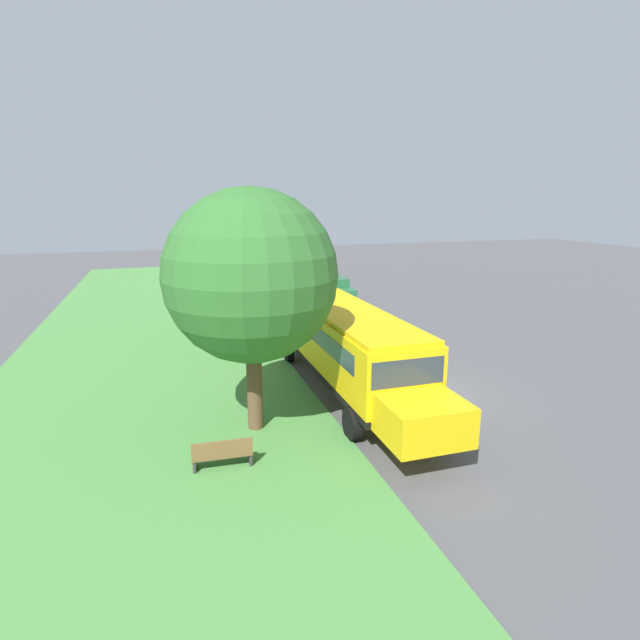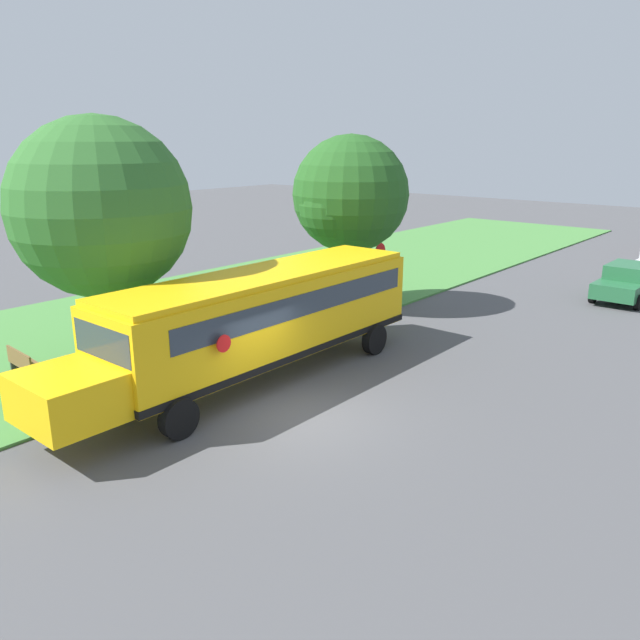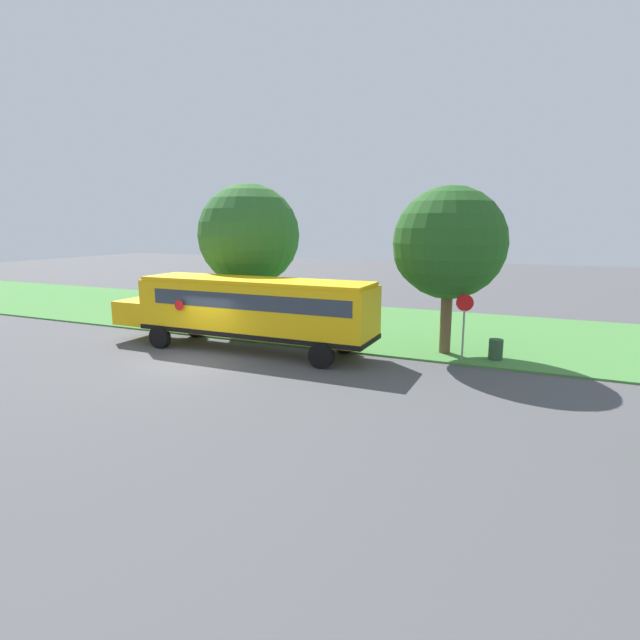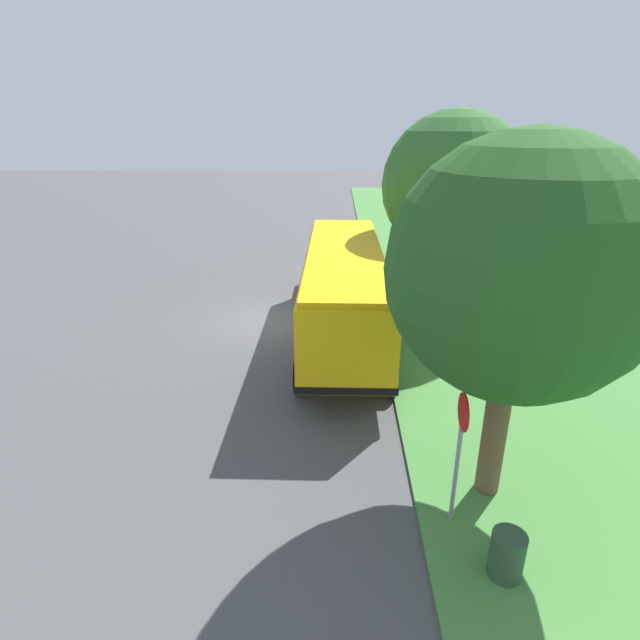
{
  "view_description": "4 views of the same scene",
  "coord_description": "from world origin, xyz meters",
  "px_view_note": "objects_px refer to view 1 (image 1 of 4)",
  "views": [
    {
      "loc": [
        -9.03,
        -15.61,
        7.09
      ],
      "look_at": [
        -2.57,
        4.8,
        1.9
      ],
      "focal_mm": 28.0,
      "sensor_mm": 36.0,
      "label": 1
    },
    {
      "loc": [
        9.73,
        -10.77,
        6.79
      ],
      "look_at": [
        -1.94,
        3.02,
        1.53
      ],
      "focal_mm": 35.0,
      "sensor_mm": 36.0,
      "label": 2
    },
    {
      "loc": [
        15.46,
        12.64,
        5.42
      ],
      "look_at": [
        -2.03,
        4.85,
        1.76
      ],
      "focal_mm": 28.0,
      "sensor_mm": 36.0,
      "label": 3
    },
    {
      "loc": [
        -2.38,
        17.36,
        7.03
      ],
      "look_at": [
        -1.95,
        3.92,
        1.65
      ],
      "focal_mm": 28.0,
      "sensor_mm": 36.0,
      "label": 4
    }
  ],
  "objects_px": {
    "car_red_furthest": "(287,264)",
    "trash_bin": "(239,323)",
    "oak_tree_roadside_mid": "(237,252)",
    "stop_sign": "(254,304)",
    "park_bench": "(222,454)",
    "car_silver_middle": "(311,275)",
    "car_green_nearest": "(335,287)",
    "school_bus": "(346,341)",
    "oak_tree_beside_bus": "(253,274)"
  },
  "relations": [
    {
      "from": "school_bus",
      "to": "oak_tree_roadside_mid",
      "type": "distance_m",
      "value": 8.64
    },
    {
      "from": "car_green_nearest",
      "to": "car_red_furthest",
      "type": "relative_size",
      "value": 1.0
    },
    {
      "from": "car_silver_middle",
      "to": "trash_bin",
      "type": "height_order",
      "value": "car_silver_middle"
    },
    {
      "from": "trash_bin",
      "to": "oak_tree_roadside_mid",
      "type": "bearing_deg",
      "value": -97.42
    },
    {
      "from": "car_red_furthest",
      "to": "park_bench",
      "type": "xyz_separation_m",
      "value": [
        -10.67,
        -35.77,
        -0.4
      ]
    },
    {
      "from": "car_green_nearest",
      "to": "oak_tree_beside_bus",
      "type": "relative_size",
      "value": 0.59
    },
    {
      "from": "school_bus",
      "to": "car_silver_middle",
      "type": "distance_m",
      "value": 23.85
    },
    {
      "from": "park_bench",
      "to": "car_red_furthest",
      "type": "bearing_deg",
      "value": 73.39
    },
    {
      "from": "car_green_nearest",
      "to": "oak_tree_roadside_mid",
      "type": "relative_size",
      "value": 0.63
    },
    {
      "from": "park_bench",
      "to": "trash_bin",
      "type": "bearing_deg",
      "value": 79.61
    },
    {
      "from": "school_bus",
      "to": "trash_bin",
      "type": "xyz_separation_m",
      "value": [
        -2.54,
        9.97,
        -1.47
      ]
    },
    {
      "from": "car_green_nearest",
      "to": "park_bench",
      "type": "relative_size",
      "value": 2.71
    },
    {
      "from": "school_bus",
      "to": "oak_tree_beside_bus",
      "type": "bearing_deg",
      "value": -149.32
    },
    {
      "from": "car_silver_middle",
      "to": "stop_sign",
      "type": "xyz_separation_m",
      "value": [
        -7.4,
        -14.43,
        0.86
      ]
    },
    {
      "from": "car_silver_middle",
      "to": "car_red_furthest",
      "type": "distance_m",
      "value": 8.09
    },
    {
      "from": "oak_tree_beside_bus",
      "to": "park_bench",
      "type": "bearing_deg",
      "value": -121.73
    },
    {
      "from": "car_silver_middle",
      "to": "trash_bin",
      "type": "relative_size",
      "value": 4.89
    },
    {
      "from": "car_red_furthest",
      "to": "trash_bin",
      "type": "xyz_separation_m",
      "value": [
        -8.02,
        -21.3,
        -0.43
      ]
    },
    {
      "from": "car_green_nearest",
      "to": "park_bench",
      "type": "distance_m",
      "value": 24.01
    },
    {
      "from": "car_red_furthest",
      "to": "trash_bin",
      "type": "bearing_deg",
      "value": -110.62
    },
    {
      "from": "car_red_furthest",
      "to": "stop_sign",
      "type": "xyz_separation_m",
      "value": [
        -7.4,
        -22.52,
        0.86
      ]
    },
    {
      "from": "car_red_furthest",
      "to": "oak_tree_roadside_mid",
      "type": "height_order",
      "value": "oak_tree_roadside_mid"
    },
    {
      "from": "oak_tree_roadside_mid",
      "to": "trash_bin",
      "type": "xyz_separation_m",
      "value": [
        0.29,
        2.25,
        -4.14
      ]
    },
    {
      "from": "car_silver_middle",
      "to": "stop_sign",
      "type": "bearing_deg",
      "value": -117.14
    },
    {
      "from": "oak_tree_roadside_mid",
      "to": "park_bench",
      "type": "bearing_deg",
      "value": -100.94
    },
    {
      "from": "oak_tree_roadside_mid",
      "to": "trash_bin",
      "type": "distance_m",
      "value": 4.73
    },
    {
      "from": "car_green_nearest",
      "to": "oak_tree_roadside_mid",
      "type": "bearing_deg",
      "value": -131.79
    },
    {
      "from": "car_silver_middle",
      "to": "oak_tree_roadside_mid",
      "type": "xyz_separation_m",
      "value": [
        -8.31,
        -15.47,
        3.72
      ]
    },
    {
      "from": "car_green_nearest",
      "to": "car_silver_middle",
      "type": "bearing_deg",
      "value": 90.0
    },
    {
      "from": "school_bus",
      "to": "park_bench",
      "type": "xyz_separation_m",
      "value": [
        -5.19,
        -4.49,
        -1.45
      ]
    },
    {
      "from": "car_silver_middle",
      "to": "car_red_furthest",
      "type": "relative_size",
      "value": 1.0
    },
    {
      "from": "car_red_furthest",
      "to": "oak_tree_roadside_mid",
      "type": "bearing_deg",
      "value": -109.43
    },
    {
      "from": "park_bench",
      "to": "stop_sign",
      "type": "bearing_deg",
      "value": 76.13
    },
    {
      "from": "car_red_furthest",
      "to": "oak_tree_beside_bus",
      "type": "relative_size",
      "value": 0.59
    },
    {
      "from": "car_silver_middle",
      "to": "trash_bin",
      "type": "xyz_separation_m",
      "value": [
        -8.02,
        -13.21,
        -0.43
      ]
    },
    {
      "from": "car_silver_middle",
      "to": "stop_sign",
      "type": "distance_m",
      "value": 16.24
    },
    {
      "from": "stop_sign",
      "to": "car_silver_middle",
      "type": "bearing_deg",
      "value": 62.86
    },
    {
      "from": "oak_tree_roadside_mid",
      "to": "stop_sign",
      "type": "bearing_deg",
      "value": 48.63
    },
    {
      "from": "stop_sign",
      "to": "park_bench",
      "type": "xyz_separation_m",
      "value": [
        -3.27,
        -13.24,
        -1.26
      ]
    },
    {
      "from": "oak_tree_beside_bus",
      "to": "stop_sign",
      "type": "bearing_deg",
      "value": 80.25
    },
    {
      "from": "car_green_nearest",
      "to": "trash_bin",
      "type": "xyz_separation_m",
      "value": [
        -8.02,
        -7.04,
        -0.43
      ]
    },
    {
      "from": "car_green_nearest",
      "to": "stop_sign",
      "type": "xyz_separation_m",
      "value": [
        -7.4,
        -8.26,
        0.86
      ]
    },
    {
      "from": "school_bus",
      "to": "stop_sign",
      "type": "bearing_deg",
      "value": 102.39
    },
    {
      "from": "oak_tree_beside_bus",
      "to": "school_bus",
      "type": "bearing_deg",
      "value": 30.68
    },
    {
      "from": "stop_sign",
      "to": "school_bus",
      "type": "bearing_deg",
      "value": -77.61
    },
    {
      "from": "stop_sign",
      "to": "park_bench",
      "type": "height_order",
      "value": "stop_sign"
    },
    {
      "from": "car_green_nearest",
      "to": "car_red_furthest",
      "type": "bearing_deg",
      "value": 90.0
    },
    {
      "from": "car_green_nearest",
      "to": "stop_sign",
      "type": "bearing_deg",
      "value": -131.85
    },
    {
      "from": "school_bus",
      "to": "car_silver_middle",
      "type": "bearing_deg",
      "value": 76.71
    },
    {
      "from": "oak_tree_beside_bus",
      "to": "car_red_furthest",
      "type": "bearing_deg",
      "value": 74.51
    }
  ]
}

